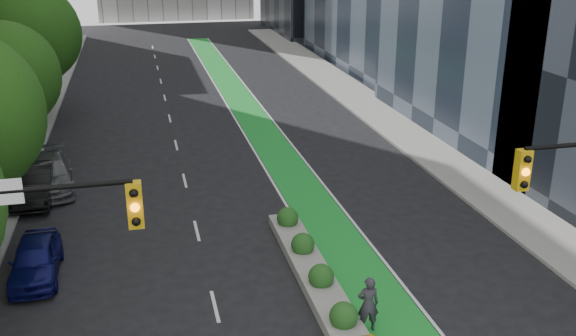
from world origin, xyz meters
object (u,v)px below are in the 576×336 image
median_planter (313,269)px  parked_car_left_mid (35,183)px  parked_car_left_far (49,174)px  parked_car_left_near (35,259)px  cyclist (368,304)px

median_planter → parked_car_left_mid: (-10.70, 10.19, 0.42)m
parked_car_left_far → parked_car_left_mid: bearing=-120.7°
parked_car_left_near → parked_car_left_far: size_ratio=0.78×
parked_car_left_near → cyclist: bearing=-30.2°
median_planter → parked_car_left_mid: parked_car_left_mid is taller
median_planter → parked_car_left_far: 15.31m
parked_car_left_mid → median_planter: bearing=-43.9°
median_planter → parked_car_left_near: parked_car_left_near is taller
parked_car_left_near → parked_car_left_far: bearing=92.2°
cyclist → parked_car_left_near: bearing=-23.1°
median_planter → parked_car_left_far: bearing=131.7°
parked_car_left_mid → parked_car_left_far: (0.53, 1.24, -0.03)m
parked_car_left_near → parked_car_left_mid: size_ratio=0.85×
cyclist → parked_car_left_far: 18.53m
median_planter → parked_car_left_near: 10.05m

